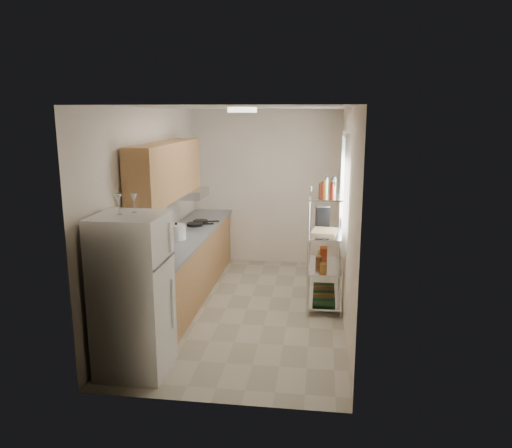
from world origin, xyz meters
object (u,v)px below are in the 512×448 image
(espresso_machine, at_px, (322,215))
(rice_cooker, at_px, (176,232))
(refrigerator, at_px, (133,295))
(frying_pan_large, at_px, (195,224))
(cutting_board, at_px, (325,231))

(espresso_machine, bearing_deg, rice_cooker, -168.66)
(refrigerator, relative_size, frying_pan_large, 6.67)
(rice_cooker, xyz_separation_m, cutting_board, (1.94, 0.20, 0.02))
(rice_cooker, xyz_separation_m, frying_pan_large, (0.04, 0.83, -0.08))
(refrigerator, xyz_separation_m, cutting_board, (1.86, 1.99, 0.23))
(refrigerator, relative_size, espresso_machine, 5.19)
(frying_pan_large, xyz_separation_m, cutting_board, (1.90, -0.63, 0.10))
(rice_cooker, bearing_deg, espresso_machine, 16.09)
(rice_cooker, height_order, frying_pan_large, rice_cooker)
(rice_cooker, bearing_deg, refrigerator, -87.48)
(rice_cooker, distance_m, espresso_machine, 1.99)
(refrigerator, height_order, cutting_board, refrigerator)
(refrigerator, bearing_deg, espresso_machine, 51.99)
(frying_pan_large, bearing_deg, refrigerator, -104.99)
(cutting_board, xyz_separation_m, espresso_machine, (-0.03, 0.35, 0.14))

